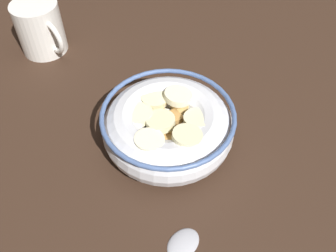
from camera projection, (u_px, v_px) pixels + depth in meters
ground_plane at (168, 146)px, 48.84cm from camera, size 130.36×130.36×2.00cm
cereal_bowl at (168, 126)px, 45.80cm from camera, size 16.50×16.50×5.97cm
coffee_mug at (41, 28)px, 57.68cm from camera, size 9.84×7.17×8.11cm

